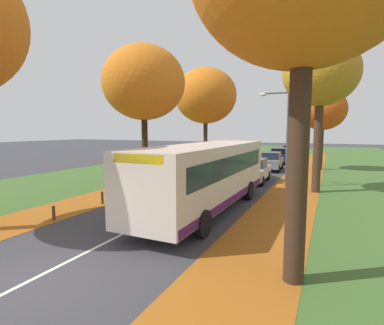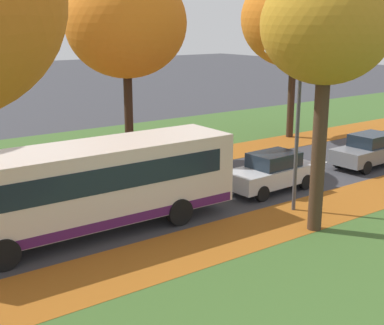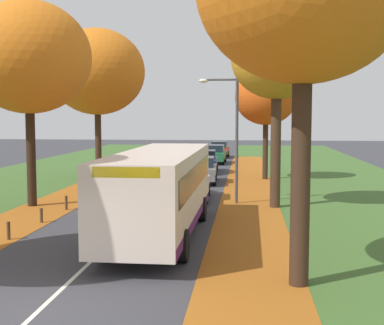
% 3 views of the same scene
% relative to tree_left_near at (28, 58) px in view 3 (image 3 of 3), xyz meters
% --- Properties ---
extents(ground_plane, '(160.00, 160.00, 0.00)m').
position_rel_tree_left_near_xyz_m(ground_plane, '(5.47, -13.20, -6.84)').
color(ground_plane, '#38383D').
extents(grass_verge_left, '(12.00, 90.00, 0.01)m').
position_rel_tree_left_near_xyz_m(grass_verge_left, '(-3.73, 6.80, -6.84)').
color(grass_verge_left, '#3D6028').
rests_on(grass_verge_left, ground).
extents(leaf_litter_left, '(2.80, 60.00, 0.00)m').
position_rel_tree_left_near_xyz_m(leaf_litter_left, '(0.87, 0.80, -6.83)').
color(leaf_litter_left, '#9E5619').
rests_on(leaf_litter_left, grass_verge_left).
extents(grass_verge_right, '(12.00, 90.00, 0.01)m').
position_rel_tree_left_near_xyz_m(grass_verge_right, '(14.67, 6.80, -6.84)').
color(grass_verge_right, '#3D6028').
rests_on(grass_verge_right, ground).
extents(leaf_litter_right, '(2.80, 60.00, 0.00)m').
position_rel_tree_left_near_xyz_m(leaf_litter_right, '(10.07, 0.80, -6.83)').
color(leaf_litter_right, '#9E5619').
rests_on(leaf_litter_right, grass_verge_right).
extents(road_centre_line, '(0.12, 80.00, 0.01)m').
position_rel_tree_left_near_xyz_m(road_centre_line, '(5.47, 6.80, -6.84)').
color(road_centre_line, silver).
rests_on(road_centre_line, ground).
extents(tree_left_near, '(5.72, 5.72, 9.44)m').
position_rel_tree_left_near_xyz_m(tree_left_near, '(0.00, 0.00, 0.00)').
color(tree_left_near, black).
rests_on(tree_left_near, ground).
extents(tree_left_mid, '(6.36, 6.36, 9.97)m').
position_rel_tree_left_near_xyz_m(tree_left_mid, '(-0.01, 11.34, 0.25)').
color(tree_left_mid, '#382619').
rests_on(tree_left_mid, ground).
extents(tree_right_near, '(4.15, 4.15, 8.68)m').
position_rel_tree_left_near_xyz_m(tree_right_near, '(11.26, 0.80, -0.10)').
color(tree_right_near, '#422D1E').
rests_on(tree_right_near, ground).
extents(tree_right_mid, '(4.09, 4.09, 7.26)m').
position_rel_tree_left_near_xyz_m(tree_right_mid, '(11.18, 11.68, -1.44)').
color(tree_right_mid, '#382619').
rests_on(tree_right_mid, ground).
extents(bollard_fourth, '(0.12, 0.12, 0.63)m').
position_rel_tree_left_near_xyz_m(bollard_fourth, '(1.90, -6.64, -6.53)').
color(bollard_fourth, '#4C3823').
rests_on(bollard_fourth, ground).
extents(bollard_fifth, '(0.12, 0.12, 0.59)m').
position_rel_tree_left_near_xyz_m(bollard_fifth, '(1.92, -3.75, -6.55)').
color(bollard_fifth, '#4C3823').
rests_on(bollard_fifth, ground).
extents(bollard_sixth, '(0.12, 0.12, 0.64)m').
position_rel_tree_left_near_xyz_m(bollard_sixth, '(1.93, -0.86, -6.53)').
color(bollard_sixth, '#4C3823').
rests_on(bollard_sixth, ground).
extents(streetlamp_right, '(1.89, 0.28, 6.00)m').
position_rel_tree_left_near_xyz_m(streetlamp_right, '(9.14, 1.67, -3.11)').
color(streetlamp_right, '#47474C').
rests_on(streetlamp_right, ground).
extents(bus, '(2.74, 10.42, 2.98)m').
position_rel_tree_left_near_xyz_m(bus, '(6.97, -5.57, -5.14)').
color(bus, beige).
rests_on(bus, ground).
extents(car_silver_lead, '(1.89, 4.25, 1.62)m').
position_rel_tree_left_near_xyz_m(car_silver_lead, '(7.19, 2.72, -6.03)').
color(car_silver_lead, '#B7BABF').
rests_on(car_silver_lead, ground).
extents(car_grey_following, '(1.91, 4.26, 1.62)m').
position_rel_tree_left_near_xyz_m(car_grey_following, '(7.20, 9.36, -6.03)').
color(car_grey_following, slate).
rests_on(car_grey_following, ground).
extents(car_blue_third_in_line, '(1.87, 4.24, 1.62)m').
position_rel_tree_left_near_xyz_m(car_blue_third_in_line, '(6.91, 15.69, -6.03)').
color(car_blue_third_in_line, '#233D9E').
rests_on(car_blue_third_in_line, ground).
extents(car_green_fourth_in_line, '(1.86, 4.24, 1.62)m').
position_rel_tree_left_near_xyz_m(car_green_fourth_in_line, '(7.22, 22.97, -6.03)').
color(car_green_fourth_in_line, '#1E6038').
rests_on(car_green_fourth_in_line, ground).
extents(car_red_trailing, '(1.92, 4.27, 1.62)m').
position_rel_tree_left_near_xyz_m(car_red_trailing, '(7.25, 29.52, -6.03)').
color(car_red_trailing, '#B21919').
rests_on(car_red_trailing, ground).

